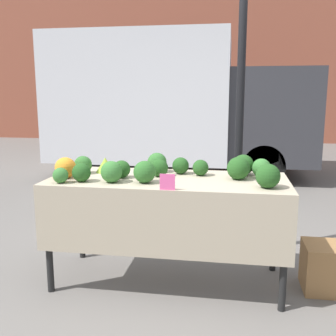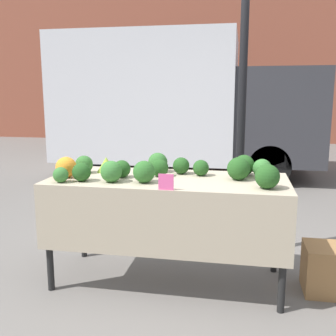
{
  "view_description": "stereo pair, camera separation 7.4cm",
  "coord_description": "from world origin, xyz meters",
  "px_view_note": "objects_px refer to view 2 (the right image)",
  "views": [
    {
      "loc": [
        0.47,
        -2.88,
        1.46
      ],
      "look_at": [
        0.0,
        0.0,
        0.91
      ],
      "focal_mm": 42.0,
      "sensor_mm": 36.0,
      "label": 1
    },
    {
      "loc": [
        0.54,
        -2.86,
        1.46
      ],
      "look_at": [
        0.0,
        0.0,
        0.91
      ],
      "focal_mm": 42.0,
      "sensor_mm": 36.0,
      "label": 2
    }
  ],
  "objects_px": {
    "orange_cauliflower": "(66,167)",
    "price_sign": "(166,182)",
    "produce_crate": "(329,269)",
    "parked_truck": "(179,103)"
  },
  "relations": [
    {
      "from": "parked_truck",
      "to": "orange_cauliflower",
      "type": "xyz_separation_m",
      "value": [
        -0.14,
        -4.52,
        -0.4
      ]
    },
    {
      "from": "orange_cauliflower",
      "to": "produce_crate",
      "type": "distance_m",
      "value": 2.12
    },
    {
      "from": "parked_truck",
      "to": "orange_cauliflower",
      "type": "bearing_deg",
      "value": -91.81
    },
    {
      "from": "price_sign",
      "to": "parked_truck",
      "type": "bearing_deg",
      "value": 98.14
    },
    {
      "from": "parked_truck",
      "to": "produce_crate",
      "type": "height_order",
      "value": "parked_truck"
    },
    {
      "from": "orange_cauliflower",
      "to": "price_sign",
      "type": "xyz_separation_m",
      "value": [
        0.83,
        -0.25,
        -0.03
      ]
    },
    {
      "from": "produce_crate",
      "to": "parked_truck",
      "type": "bearing_deg",
      "value": 112.8
    },
    {
      "from": "parked_truck",
      "to": "produce_crate",
      "type": "relative_size",
      "value": 12.59
    },
    {
      "from": "price_sign",
      "to": "produce_crate",
      "type": "relative_size",
      "value": 0.3
    },
    {
      "from": "orange_cauliflower",
      "to": "parked_truck",
      "type": "bearing_deg",
      "value": 88.19
    }
  ]
}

